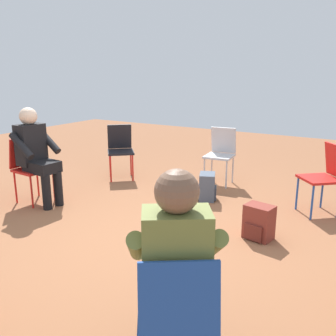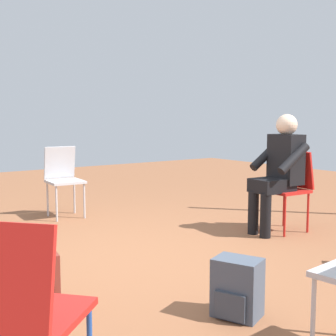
{
  "view_description": "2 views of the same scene",
  "coord_description": "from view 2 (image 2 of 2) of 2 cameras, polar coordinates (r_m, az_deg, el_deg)",
  "views": [
    {
      "loc": [
        -2.07,
        3.01,
        1.69
      ],
      "look_at": [
        -0.36,
        0.19,
        0.82
      ],
      "focal_mm": 40.0,
      "sensor_mm": 36.0,
      "label": 1
    },
    {
      "loc": [
        -2.01,
        -3.32,
        1.22
      ],
      "look_at": [
        0.19,
        -0.28,
        0.8
      ],
      "focal_mm": 50.0,
      "sensor_mm": 36.0,
      "label": 2
    }
  ],
  "objects": [
    {
      "name": "chair_east",
      "position": [
        5.13,
        14.65,
        -1.97
      ],
      "size": [
        0.46,
        0.42,
        0.85
      ],
      "rotation": [
        0.0,
        0.0,
        1.51
      ],
      "color": "red",
      "rests_on": "ground"
    },
    {
      "name": "chair_north",
      "position": [
        5.81,
        -12.66,
        -0.96
      ],
      "size": [
        0.43,
        0.47,
        0.85
      ],
      "rotation": [
        0.0,
        0.0,
        3.06
      ],
      "color": "#B7B7BC",
      "rests_on": "ground"
    },
    {
      "name": "ground_plane",
      "position": [
        4.06,
        -4.49,
        -11.13
      ],
      "size": [
        14.0,
        14.0,
        0.0
      ],
      "primitive_type": "plane",
      "color": "brown"
    },
    {
      "name": "chair_southwest",
      "position": [
        1.93,
        -17.38,
        -15.98
      ],
      "size": [
        0.59,
        0.58,
        0.85
      ],
      "rotation": [
        0.0,
        0.0,
        -0.84
      ],
      "color": "red",
      "rests_on": "ground"
    },
    {
      "name": "person_in_black",
      "position": [
        4.99,
        13.4,
        0.12
      ],
      "size": [
        0.54,
        0.51,
        1.24
      ],
      "rotation": [
        0.0,
        0.0,
        1.51
      ],
      "color": "black",
      "rests_on": "ground"
    },
    {
      "name": "backpack_near_laptop_user",
      "position": [
        3.15,
        -15.9,
        -13.62
      ],
      "size": [
        0.31,
        0.28,
        0.36
      ],
      "rotation": [
        0.0,
        0.0,
        6.1
      ],
      "color": "maroon",
      "rests_on": "ground"
    },
    {
      "name": "backpack_by_empty_chair",
      "position": [
        2.98,
        8.46,
        -14.62
      ],
      "size": [
        0.31,
        0.34,
        0.36
      ],
      "rotation": [
        0.0,
        0.0,
        1.97
      ],
      "color": "#475160",
      "rests_on": "ground"
    }
  ]
}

